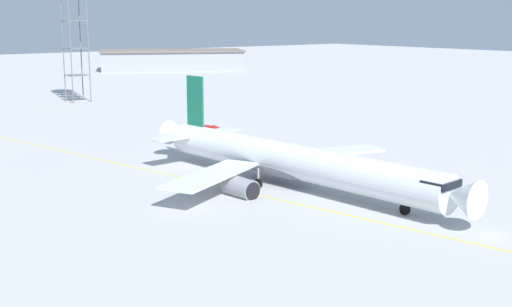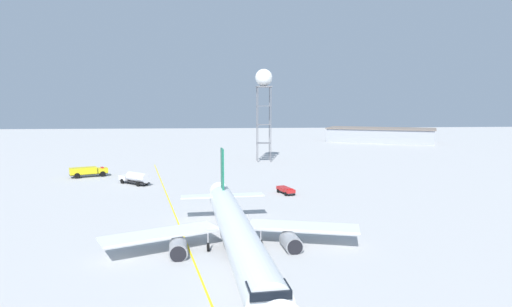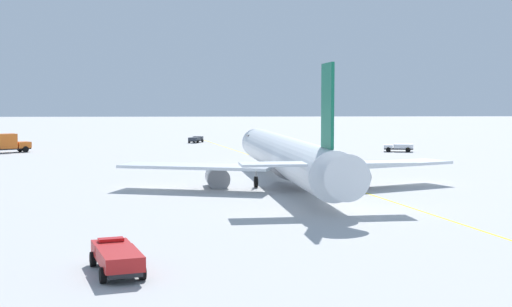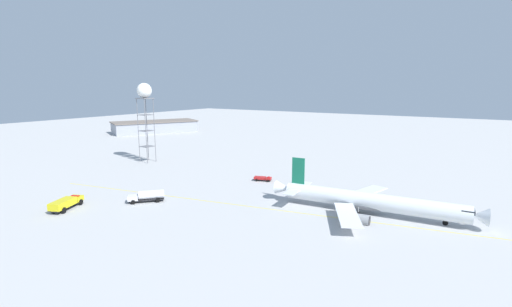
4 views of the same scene
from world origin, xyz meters
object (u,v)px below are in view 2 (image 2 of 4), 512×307
at_px(fire_tender_truck, 88,171).
at_px(ops_pickup_truck, 286,190).
at_px(radar_tower, 264,82).
at_px(fuel_tanker_truck, 135,178).
at_px(airliner_main, 236,232).

bearing_deg(fire_tender_truck, ops_pickup_truck, -51.76).
height_order(fire_tender_truck, ops_pickup_truck, fire_tender_truck).
distance_m(ops_pickup_truck, radar_tower, 57.83).
bearing_deg(fire_tender_truck, fuel_tanker_truck, -63.33).
bearing_deg(airliner_main, fuel_tanker_truck, -161.48).
bearing_deg(fire_tender_truck, airliner_main, -83.14).
xyz_separation_m(airliner_main, radar_tower, (-87.24, 12.79, 22.91)).
bearing_deg(fuel_tanker_truck, radar_tower, -88.27).
distance_m(airliner_main, radar_tower, 91.10).
relative_size(fire_tender_truck, radar_tower, 0.32).
distance_m(airliner_main, ops_pickup_truck, 36.98).
relative_size(airliner_main, fire_tender_truck, 4.88).
distance_m(airliner_main, fuel_tanker_truck, 52.97).
xyz_separation_m(fuel_tanker_truck, ops_pickup_truck, (13.58, 32.73, -0.77)).
bearing_deg(ops_pickup_truck, fuel_tanker_truck, -130.11).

